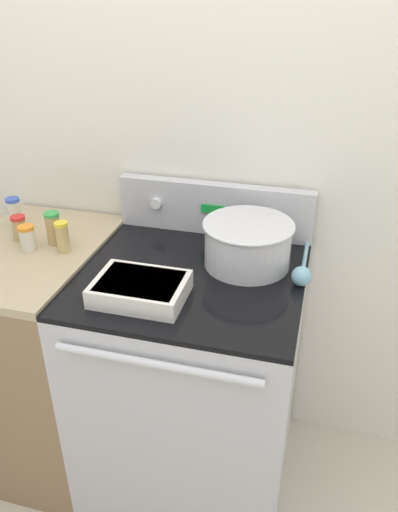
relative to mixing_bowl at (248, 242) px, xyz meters
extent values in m
cube|color=silver|center=(-0.16, 0.27, 0.22)|extent=(8.00, 0.05, 2.50)
cube|color=#BCBCC1|center=(-0.16, -0.11, -0.57)|extent=(0.73, 0.70, 0.92)
cube|color=black|center=(-0.16, -0.11, -0.10)|extent=(0.73, 0.70, 0.02)
cylinder|color=silver|center=(-0.16, -0.48, -0.16)|extent=(0.60, 0.02, 0.02)
cube|color=#BCBCC1|center=(-0.16, 0.21, 0.01)|extent=(0.73, 0.05, 0.20)
cylinder|color=white|center=(-0.38, 0.18, 0.02)|extent=(0.04, 0.02, 0.04)
cylinder|color=white|center=(0.06, 0.18, 0.02)|extent=(0.04, 0.02, 0.04)
cube|color=green|center=(-0.16, 0.18, 0.02)|extent=(0.09, 0.01, 0.03)
cube|color=#896B4C|center=(-0.77, -0.11, -0.57)|extent=(0.48, 0.70, 0.92)
cube|color=tan|center=(-0.77, -0.11, -0.09)|extent=(0.48, 0.70, 0.03)
cylinder|color=silver|center=(0.00, 0.00, -0.01)|extent=(0.29, 0.29, 0.15)
torus|color=silver|center=(0.00, 0.00, 0.06)|extent=(0.30, 0.30, 0.01)
cylinder|color=beige|center=(0.00, 0.00, 0.05)|extent=(0.26, 0.26, 0.02)
cube|color=silver|center=(-0.27, -0.28, -0.06)|extent=(0.27, 0.20, 0.06)
cube|color=tan|center=(-0.27, -0.28, -0.04)|extent=(0.24, 0.18, 0.03)
cylinder|color=#7AB2C6|center=(0.19, 0.05, -0.08)|extent=(0.01, 0.28, 0.01)
sphere|color=#7AB2C6|center=(0.19, -0.09, -0.05)|extent=(0.06, 0.06, 0.06)
cylinder|color=tan|center=(-0.63, -0.10, -0.02)|extent=(0.05, 0.05, 0.10)
cylinder|color=yellow|center=(-0.63, -0.10, 0.03)|extent=(0.05, 0.05, 0.01)
cylinder|color=tan|center=(-0.69, -0.05, -0.02)|extent=(0.05, 0.05, 0.11)
cylinder|color=green|center=(-0.69, -0.05, 0.04)|extent=(0.05, 0.05, 0.01)
cylinder|color=beige|center=(-0.76, -0.11, -0.04)|extent=(0.05, 0.05, 0.08)
cylinder|color=orange|center=(-0.76, -0.11, 0.01)|extent=(0.06, 0.06, 0.01)
cylinder|color=tan|center=(-0.83, -0.05, -0.03)|extent=(0.05, 0.05, 0.08)
cylinder|color=red|center=(-0.83, -0.05, 0.01)|extent=(0.05, 0.05, 0.01)
cylinder|color=beige|center=(-0.90, 0.03, -0.02)|extent=(0.05, 0.05, 0.11)
cylinder|color=#3856B7|center=(-0.90, 0.03, 0.04)|extent=(0.05, 0.05, 0.01)
camera|label=1|loc=(0.22, -1.46, 0.76)|focal=35.00mm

